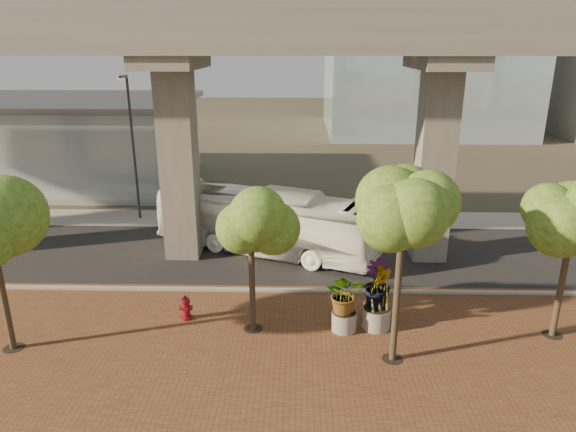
{
  "coord_description": "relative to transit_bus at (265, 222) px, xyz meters",
  "views": [
    {
      "loc": [
        -0.28,
        -21.64,
        10.08
      ],
      "look_at": [
        -0.81,
        0.5,
        2.6
      ],
      "focal_mm": 32.0,
      "sensor_mm": 36.0,
      "label": 1
    }
  ],
  "objects": [
    {
      "name": "streetlamp_west",
      "position": [
        -7.92,
        4.89,
        3.3
      ],
      "size": [
        0.42,
        1.21,
        8.38
      ],
      "color": "#303035",
      "rests_on": "ground"
    },
    {
      "name": "curb_strip",
      "position": [
        2.02,
        -4.5,
        -1.51
      ],
      "size": [
        70.0,
        0.25,
        0.16
      ],
      "primitive_type": "cube",
      "color": "#9A988F",
      "rests_on": "ground"
    },
    {
      "name": "ground",
      "position": [
        2.02,
        -2.5,
        -1.59
      ],
      "size": [
        160.0,
        160.0,
        0.0
      ],
      "primitive_type": "plane",
      "color": "#393529",
      "rests_on": "ground"
    },
    {
      "name": "street_tree_near_east",
      "position": [
        4.87,
        -9.36,
        3.49
      ],
      "size": [
        3.77,
        3.77,
        6.76
      ],
      "color": "#4A3C2A",
      "rests_on": "ground"
    },
    {
      "name": "fire_hydrant",
      "position": [
        -2.57,
        -6.87,
        -1.07
      ],
      "size": [
        0.48,
        0.43,
        0.96
      ],
      "color": "maroon",
      "rests_on": "ground"
    },
    {
      "name": "street_tree_far_east",
      "position": [
        10.91,
        -7.72,
        2.81
      ],
      "size": [
        3.21,
        3.21,
        5.83
      ],
      "color": "#4A3C2A",
      "rests_on": "ground"
    },
    {
      "name": "planter_left",
      "position": [
        4.59,
        -7.34,
        -0.02
      ],
      "size": [
        2.27,
        2.27,
        2.5
      ],
      "color": "gray",
      "rests_on": "ground"
    },
    {
      "name": "transit_bus",
      "position": [
        0.0,
        0.0,
        0.0
      ],
      "size": [
        11.57,
        7.0,
        3.19
      ],
      "primitive_type": "imported",
      "rotation": [
        0.0,
        0.0,
        1.16
      ],
      "color": "white",
      "rests_on": "ground"
    },
    {
      "name": "planter_right",
      "position": [
        4.65,
        -6.85,
        -0.06
      ],
      "size": [
        2.28,
        2.28,
        2.43
      ],
      "color": "#AFA79E",
      "rests_on": "ground"
    },
    {
      "name": "street_tree_near_west",
      "position": [
        0.05,
        -7.56,
        2.44
      ],
      "size": [
        2.96,
        2.96,
        5.35
      ],
      "color": "#4A3C2A",
      "rests_on": "ground"
    },
    {
      "name": "station_pavilion",
      "position": [
        -17.98,
        13.5,
        1.62
      ],
      "size": [
        23.0,
        13.0,
        6.3
      ],
      "color": "#ACBDC4",
      "rests_on": "ground"
    },
    {
      "name": "far_sidewalk",
      "position": [
        2.02,
        5.0,
        -1.56
      ],
      "size": [
        90.0,
        3.0,
        0.06
      ],
      "primitive_type": "cube",
      "color": "#9A988F",
      "rests_on": "ground"
    },
    {
      "name": "brick_plaza",
      "position": [
        2.02,
        -10.5,
        -1.56
      ],
      "size": [
        70.0,
        13.0,
        0.06
      ],
      "primitive_type": "cube",
      "color": "brown",
      "rests_on": "ground"
    },
    {
      "name": "transit_viaduct",
      "position": [
        2.02,
        -0.5,
        5.69
      ],
      "size": [
        72.0,
        5.6,
        12.4
      ],
      "color": "gray",
      "rests_on": "ground"
    },
    {
      "name": "asphalt_road",
      "position": [
        2.02,
        -0.5,
        -1.57
      ],
      "size": [
        90.0,
        8.0,
        0.04
      ],
      "primitive_type": "cube",
      "color": "black",
      "rests_on": "ground"
    },
    {
      "name": "streetlamp_east",
      "position": [
        9.25,
        4.81,
        3.53
      ],
      "size": [
        0.44,
        1.27,
        8.79
      ],
      "color": "#323337",
      "rests_on": "ground"
    },
    {
      "name": "planter_front",
      "position": [
        3.39,
        -7.53,
        -0.18
      ],
      "size": [
        2.03,
        2.03,
        2.23
      ],
      "color": "gray",
      "rests_on": "ground"
    }
  ]
}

